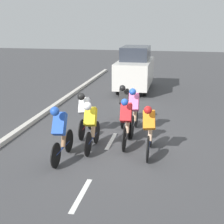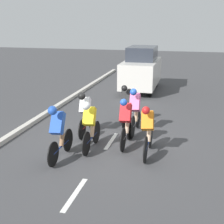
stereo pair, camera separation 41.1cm
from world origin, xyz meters
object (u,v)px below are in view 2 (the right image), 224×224
at_px(cyclist_black, 127,104).
at_px(cyclist_orange, 148,130).
at_px(cyclist_white, 86,112).
at_px(cyclist_blue, 58,130).
at_px(support_car, 141,69).
at_px(cyclist_red, 126,121).
at_px(cyclist_yellow, 90,124).
at_px(cyclist_pink, 135,110).

xyz_separation_m(cyclist_black, cyclist_orange, (-1.10, 2.50, -0.00)).
distance_m(cyclist_white, cyclist_blue, 1.98).
bearing_deg(support_car, cyclist_red, 95.73).
bearing_deg(cyclist_yellow, cyclist_pink, -120.57).
height_order(cyclist_orange, support_car, support_car).
relative_size(cyclist_pink, cyclist_yellow, 1.04).
bearing_deg(cyclist_blue, cyclist_white, -92.56).
xyz_separation_m(cyclist_black, cyclist_pink, (-0.45, 0.82, 0.05)).
xyz_separation_m(cyclist_white, cyclist_red, (-1.45, 0.61, -0.01)).
distance_m(cyclist_white, cyclist_pink, 1.62).
height_order(cyclist_white, cyclist_blue, cyclist_blue).
height_order(cyclist_black, cyclist_orange, cyclist_black).
height_order(cyclist_pink, cyclist_blue, cyclist_pink).
distance_m(cyclist_pink, cyclist_red, 1.16).
bearing_deg(cyclist_blue, cyclist_yellow, -126.52).
relative_size(cyclist_red, support_car, 0.43).
relative_size(cyclist_black, support_car, 0.45).
relative_size(cyclist_blue, support_car, 0.43).
relative_size(cyclist_white, cyclist_orange, 0.98).
bearing_deg(cyclist_black, cyclist_red, 101.02).
distance_m(cyclist_black, support_car, 5.82).
bearing_deg(cyclist_pink, support_car, -82.69).
bearing_deg(cyclist_red, support_car, -84.27).
bearing_deg(support_car, cyclist_blue, 85.22).
relative_size(cyclist_white, cyclist_blue, 1.02).
xyz_separation_m(cyclist_black, support_car, (0.40, -5.80, 0.37)).
bearing_deg(cyclist_black, cyclist_blue, 70.83).
relative_size(cyclist_pink, cyclist_red, 1.03).
height_order(cyclist_yellow, support_car, support_car).
bearing_deg(cyclist_orange, support_car, -79.75).
distance_m(cyclist_black, cyclist_yellow, 2.57).
bearing_deg(cyclist_blue, support_car, -94.78).
distance_m(cyclist_orange, support_car, 8.44).
xyz_separation_m(cyclist_white, cyclist_black, (-1.07, -1.36, -0.02)).
distance_m(cyclist_orange, cyclist_yellow, 1.65).
xyz_separation_m(cyclist_black, cyclist_red, (-0.38, 1.97, 0.01)).
height_order(cyclist_orange, cyclist_yellow, cyclist_yellow).
distance_m(cyclist_red, support_car, 7.81).
relative_size(cyclist_black, cyclist_blue, 1.05).
distance_m(cyclist_black, cyclist_blue, 3.53).
bearing_deg(cyclist_yellow, cyclist_red, -149.83).
height_order(cyclist_yellow, cyclist_red, cyclist_red).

